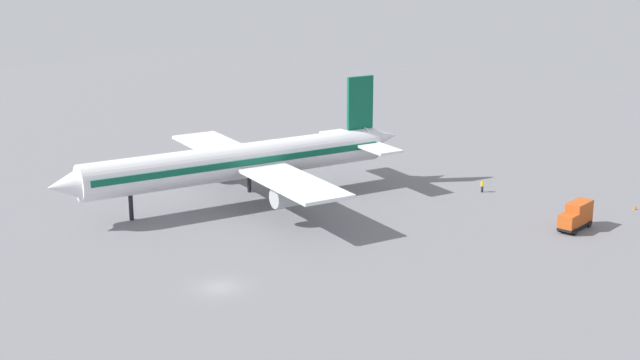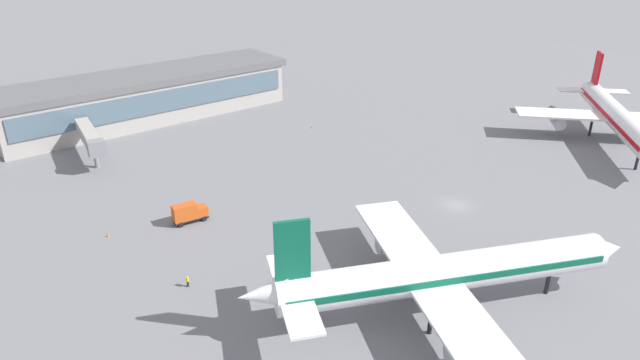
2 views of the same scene
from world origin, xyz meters
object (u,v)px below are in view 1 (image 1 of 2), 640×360
ground_crew_worker (482,186)px  safety_cone_near_gate (635,207)px  catering_truck (576,216)px  airplane_at_gate (242,161)px

ground_crew_worker → safety_cone_near_gate: (3.79, -19.77, -0.55)m
ground_crew_worker → catering_truck: bearing=-96.3°
airplane_at_gate → catering_truck: bearing=134.0°
catering_truck → safety_cone_near_gate: catering_truck is taller
airplane_at_gate → ground_crew_worker: bearing=157.4°
airplane_at_gate → ground_crew_worker: size_ratio=28.44×
airplane_at_gate → ground_crew_worker: (22.39, -24.37, -4.75)m
ground_crew_worker → airplane_at_gate: bearing=153.6°
airplane_at_gate → catering_truck: size_ratio=8.20×
ground_crew_worker → safety_cone_near_gate: bearing=-58.2°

